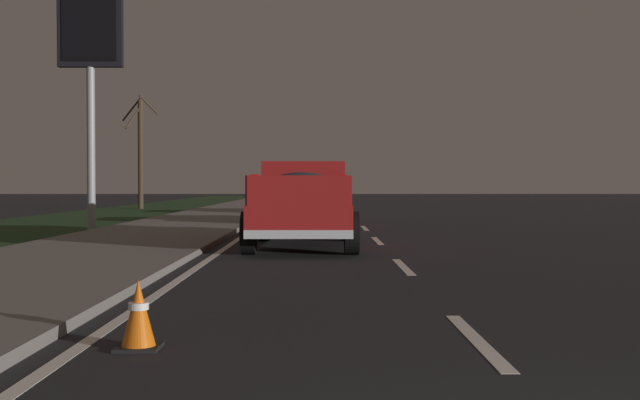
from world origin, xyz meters
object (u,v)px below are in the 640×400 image
Objects in this scene: sedan_red at (316,202)px; traffic_cone_near at (139,315)px; sedan_tan at (317,197)px; gas_price_sign at (90,51)px; bare_tree_far at (140,150)px; pickup_truck at (303,202)px.

sedan_red is 18.74m from traffic_cone_near.
sedan_tan is 0.63× the size of gas_price_sign.
bare_tree_far is 10.74× the size of traffic_cone_near.
bare_tree_far reaches higher than sedan_tan.
sedan_red and sedan_tan have the same top height.
sedan_tan is at bearing -2.86° from traffic_cone_near.
gas_price_sign is at bearing -170.88° from bare_tree_far.
traffic_cone_near is at bearing 175.78° from sedan_red.
gas_price_sign reaches higher than pickup_truck.
bare_tree_far reaches higher than sedan_red.
sedan_tan is 0.71× the size of bare_tree_far.
pickup_truck is 26.66m from bare_tree_far.
gas_price_sign reaches higher than traffic_cone_near.
gas_price_sign reaches higher than sedan_tan.
traffic_cone_near is at bearing -166.68° from bare_tree_far.
pickup_truck is 10.34m from traffic_cone_near.
sedan_red is (8.43, -0.24, -0.20)m from pickup_truck.
bare_tree_far is at bearing 20.82° from pickup_truck.
bare_tree_far reaches higher than pickup_truck.
gas_price_sign is (-11.10, 6.62, 4.49)m from sedan_tan.
sedan_red is 8.52m from sedan_tan.
traffic_cone_near is (-10.25, 1.14, -0.70)m from pickup_truck.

